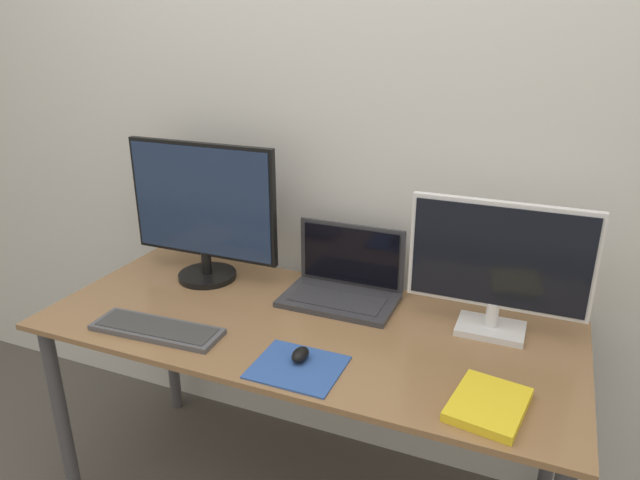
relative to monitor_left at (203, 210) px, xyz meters
The scene contains 9 objects.
wall_back 0.58m from the monitor_left, 27.92° to the left, with size 7.00×0.05×2.50m.
desk 0.60m from the monitor_left, 20.36° to the right, with size 1.62×0.69×0.73m.
monitor_left is the anchor object (origin of this frame).
monitor_right 0.99m from the monitor_left, ahead, with size 0.51×0.14×0.40m.
laptop 0.55m from the monitor_left, ahead, with size 0.37×0.23×0.24m.
keyboard 0.46m from the monitor_left, 79.15° to the right, with size 0.41×0.15×0.02m.
mousepad 0.72m from the monitor_left, 36.35° to the right, with size 0.23×0.20×0.00m.
mouse 0.69m from the monitor_left, 34.49° to the right, with size 0.04×0.07×0.03m.
book 1.13m from the monitor_left, 20.14° to the right, with size 0.19×0.23×0.02m.
Camera 1 is at (0.64, -1.06, 1.59)m, focal length 32.00 mm.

